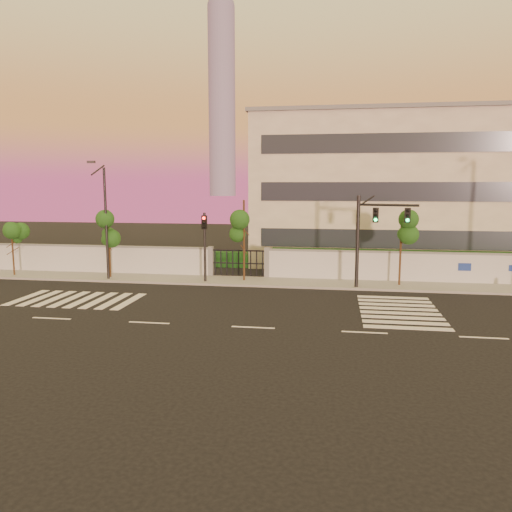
# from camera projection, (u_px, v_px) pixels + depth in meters

# --- Properties ---
(ground) EXTENTS (120.00, 120.00, 0.00)m
(ground) POSITION_uv_depth(u_px,v_px,m) (253.00, 328.00, 22.85)
(ground) COLOR black
(ground) RESTS_ON ground
(sidewalk) EXTENTS (60.00, 3.00, 0.15)m
(sidewalk) POSITION_uv_depth(u_px,v_px,m) (279.00, 282.00, 33.10)
(sidewalk) COLOR gray
(sidewalk) RESTS_ON ground
(perimeter_wall) EXTENTS (60.00, 0.36, 2.20)m
(perimeter_wall) POSITION_uv_depth(u_px,v_px,m) (283.00, 264.00, 34.41)
(perimeter_wall) COLOR silver
(perimeter_wall) RESTS_ON ground
(hedge_row) EXTENTS (41.00, 4.25, 1.80)m
(hedge_row) POSITION_uv_depth(u_px,v_px,m) (301.00, 262.00, 36.96)
(hedge_row) COLOR #163811
(hedge_row) RESTS_ON ground
(institutional_building) EXTENTS (24.40, 12.40, 12.25)m
(institutional_building) POSITION_uv_depth(u_px,v_px,m) (400.00, 189.00, 42.08)
(institutional_building) COLOR #B5AD99
(institutional_building) RESTS_ON ground
(distant_skyscraper) EXTENTS (16.00, 16.00, 118.00)m
(distant_skyscraper) POSITION_uv_depth(u_px,v_px,m) (222.00, 92.00, 297.98)
(distant_skyscraper) COLOR slate
(distant_skyscraper) RESTS_ON ground
(road_markings) EXTENTS (57.00, 7.62, 0.02)m
(road_markings) POSITION_uv_depth(u_px,v_px,m) (235.00, 307.00, 26.76)
(road_markings) COLOR silver
(road_markings) RESTS_ON ground
(street_tree_b) EXTENTS (1.50, 1.19, 3.87)m
(street_tree_b) POSITION_uv_depth(u_px,v_px,m) (12.00, 237.00, 35.08)
(street_tree_b) COLOR #382314
(street_tree_b) RESTS_ON ground
(street_tree_c) EXTENTS (1.57, 1.25, 4.79)m
(street_tree_c) POSITION_uv_depth(u_px,v_px,m) (109.00, 228.00, 34.26)
(street_tree_c) COLOR #382314
(street_tree_c) RESTS_ON ground
(street_tree_d) EXTENTS (1.63, 1.30, 5.51)m
(street_tree_d) POSITION_uv_depth(u_px,v_px,m) (244.00, 222.00, 32.94)
(street_tree_d) COLOR #382314
(street_tree_d) RESTS_ON ground
(street_tree_e) EXTENTS (1.63, 1.30, 4.80)m
(street_tree_e) POSITION_uv_depth(u_px,v_px,m) (402.00, 232.00, 31.47)
(street_tree_e) COLOR #382314
(street_tree_e) RESTS_ON ground
(traffic_signal_main) EXTENTS (3.64, 1.18, 5.84)m
(traffic_signal_main) POSITION_uv_depth(u_px,v_px,m) (370.00, 231.00, 30.62)
(traffic_signal_main) COLOR black
(traffic_signal_main) RESTS_ON ground
(traffic_signal_secondary) EXTENTS (0.36, 0.35, 4.69)m
(traffic_signal_secondary) POSITION_uv_depth(u_px,v_px,m) (205.00, 239.00, 32.71)
(traffic_signal_secondary) COLOR black
(traffic_signal_secondary) RESTS_ON ground
(streetlight_west) EXTENTS (0.48, 1.92, 7.99)m
(streetlight_west) POSITION_uv_depth(u_px,v_px,m) (105.00, 218.00, 33.27)
(streetlight_west) COLOR black
(streetlight_west) RESTS_ON ground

